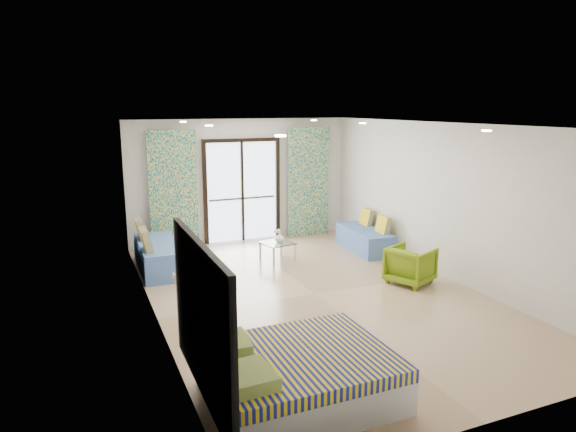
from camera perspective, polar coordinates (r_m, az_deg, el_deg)
name	(u,v)px	position (r m, az deg, el deg)	size (l,w,h in m)	color
floor	(315,294)	(8.39, 2.98, -8.65)	(5.00, 7.50, 0.01)	#967959
ceiling	(317,124)	(7.84, 3.20, 10.12)	(5.00, 7.50, 0.01)	silver
wall_back	(242,180)	(11.44, -5.17, 3.95)	(5.00, 0.01, 2.70)	silver
wall_front	(498,291)	(5.03, 22.27, -7.67)	(5.00, 0.01, 2.70)	silver
wall_left	(152,227)	(7.29, -14.88, -1.16)	(0.01, 7.50, 2.70)	silver
wall_right	(445,201)	(9.36, 17.00, 1.62)	(0.01, 7.50, 2.70)	silver
balcony_door	(242,185)	(11.43, -5.12, 3.48)	(1.76, 0.08, 2.28)	black
balcony_rail	(242,198)	(11.49, -5.10, 1.97)	(1.52, 0.03, 0.04)	#595451
curtain_left	(173,191)	(10.92, -12.64, 2.78)	(1.00, 0.10, 2.50)	silver
curtain_right	(308,182)	(11.85, 2.27, 3.79)	(1.00, 0.10, 2.50)	silver
downlight_a	(280,136)	(5.45, -0.85, 8.91)	(0.12, 0.12, 0.02)	#FFE0B2
downlight_b	(487,131)	(7.00, 21.19, 8.83)	(0.12, 0.12, 0.02)	#FFE0B2
downlight_c	(209,126)	(8.30, -8.78, 9.91)	(0.12, 0.12, 0.02)	#FFE0B2
downlight_d	(363,123)	(9.39, 8.28, 10.17)	(0.12, 0.12, 0.02)	#FFE0B2
downlight_e	(183,122)	(10.25, -11.59, 10.21)	(0.12, 0.12, 0.02)	#FFE0B2
downlight_f	(314,120)	(11.15, 2.89, 10.58)	(0.12, 0.12, 0.02)	#FFE0B2
headboard	(201,319)	(4.90, -9.63, -11.23)	(0.06, 2.10, 1.50)	black
switch_plate	(174,278)	(6.04, -12.51, -6.76)	(0.02, 0.10, 0.10)	silver
bed	(298,375)	(5.52, 1.13, -17.26)	(1.84, 1.51, 0.64)	silver
daybed_left	(158,255)	(9.80, -14.26, -4.20)	(0.74, 1.84, 0.90)	#4669A8
daybed_right	(365,238)	(10.91, 8.57, -2.46)	(0.76, 1.66, 0.79)	#4669A8
coffee_table	(277,244)	(10.00, -1.18, -3.18)	(0.66, 0.66, 0.65)	silver
vase	(280,238)	(9.96, -0.94, -2.43)	(0.19, 0.20, 0.19)	white
armchair	(410,263)	(9.01, 13.46, -5.13)	(0.68, 0.64, 0.70)	#6C8D12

